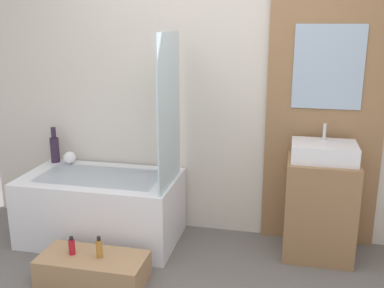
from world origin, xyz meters
TOP-DOWN VIEW (x-y plane):
  - wall_tiled_back at (0.00, 1.58)m, footprint 4.20×0.06m
  - wall_wood_accent at (0.87, 1.53)m, footprint 0.90×0.04m
  - bathtub at (-0.88, 1.17)m, footprint 1.27×0.72m
  - glass_shower_screen at (-0.28, 1.13)m, footprint 0.01×0.60m
  - wooden_step_bench at (-0.69, 0.54)m, footprint 0.75×0.35m
  - vanity_cabinet at (0.87, 1.29)m, footprint 0.52×0.45m
  - sink at (0.87, 1.29)m, footprint 0.47×0.35m
  - vase_tall_dark at (-1.43, 1.44)m, footprint 0.08×0.08m
  - vase_round_light at (-1.28, 1.43)m, footprint 0.11×0.11m
  - bottle_soap_primary at (-0.84, 0.54)m, footprint 0.05×0.05m
  - bottle_soap_secondary at (-0.63, 0.54)m, footprint 0.05×0.05m

SIDE VIEW (x-z plane):
  - wooden_step_bench at x=-0.69m, z-range 0.00..0.19m
  - bottle_soap_primary at x=-0.84m, z-range 0.18..0.32m
  - bottle_soap_secondary at x=-0.63m, z-range 0.18..0.34m
  - bathtub at x=-0.88m, z-range 0.00..0.56m
  - vanity_cabinet at x=0.87m, z-range 0.00..0.78m
  - vase_round_light at x=-1.28m, z-range 0.56..0.67m
  - vase_tall_dark at x=-1.43m, z-range 0.53..0.85m
  - sink at x=0.87m, z-range 0.71..0.97m
  - glass_shower_screen at x=-0.28m, z-range 0.56..1.71m
  - wall_tiled_back at x=0.00m, z-range 0.00..2.60m
  - wall_wood_accent at x=0.87m, z-range 0.01..2.61m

